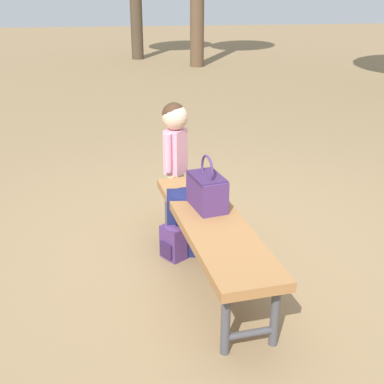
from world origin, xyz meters
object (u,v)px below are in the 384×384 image
park_bench (213,228)px  child_standing (175,144)px  handbag (207,190)px  backpack_large (188,219)px  backpack_small (173,240)px

park_bench → child_standing: (0.96, 0.14, 0.27)m
handbag → child_standing: 0.77m
park_bench → child_standing: size_ratio=1.64×
park_bench → backpack_large: bearing=12.7°
park_bench → backpack_small: park_bench is taller
handbag → backpack_small: size_ratio=1.30×
child_standing → backpack_small: bearing=172.1°
handbag → park_bench: bearing=-178.7°
park_bench → backpack_small: bearing=32.8°
handbag → backpack_large: bearing=21.9°
handbag → backpack_small: bearing=57.4°
child_standing → park_bench: bearing=-172.0°
park_bench → handbag: (0.21, 0.00, 0.18)m
park_bench → child_standing: child_standing is taller
park_bench → backpack_small: (0.34, 0.22, -0.25)m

